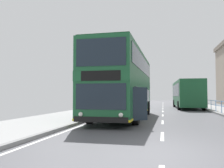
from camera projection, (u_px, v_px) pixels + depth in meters
The scene contains 3 objects.
ground at pixel (135, 150), 6.47m from camera, with size 15.80×140.00×0.20m.
double_decker_bus_main at pixel (124, 84), 15.83m from camera, with size 3.29×11.15×4.30m.
background_bus_far_lane at pixel (187, 94), 28.36m from camera, with size 2.92×10.63×3.16m.
Camera 1 is at (0.04, -6.53, 1.48)m, focal length 38.67 mm.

